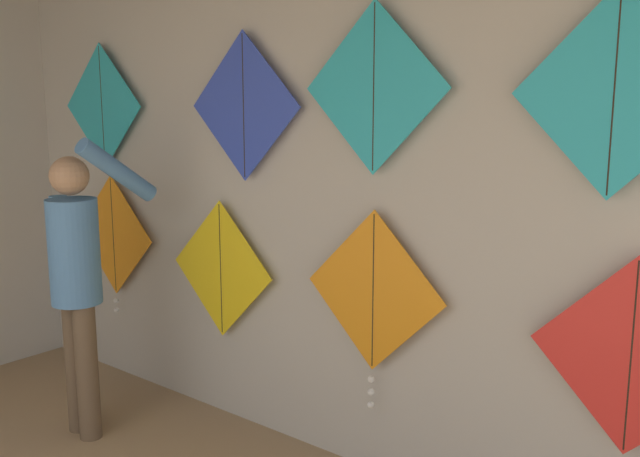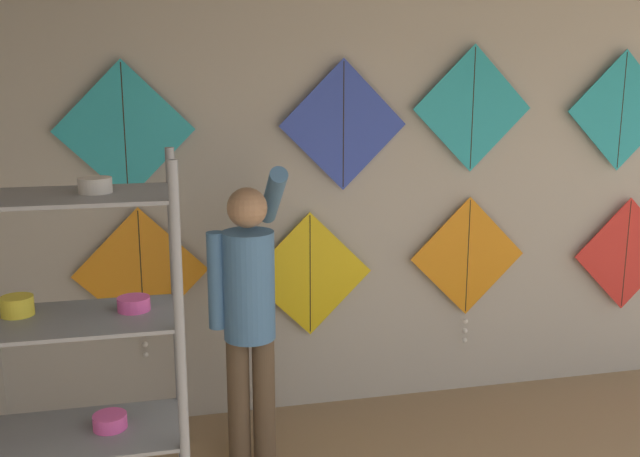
{
  "view_description": "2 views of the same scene",
  "coord_description": "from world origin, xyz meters",
  "px_view_note": "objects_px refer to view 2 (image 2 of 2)",
  "views": [
    {
      "loc": [
        2.43,
        0.56,
        1.97
      ],
      "look_at": [
        0.31,
        3.18,
        1.34
      ],
      "focal_mm": 40.0,
      "sensor_mm": 36.0,
      "label": 1
    },
    {
      "loc": [
        -1.59,
        -0.96,
        2.24
      ],
      "look_at": [
        -0.64,
        3.18,
        1.31
      ],
      "focal_mm": 40.0,
      "sensor_mm": 36.0,
      "label": 2
    }
  ],
  "objects_px": {
    "kite_0": "(141,276)",
    "kite_3": "(626,254)",
    "shopkeeper": "(249,305)",
    "kite_4": "(124,130)",
    "shelf_rack": "(24,452)",
    "kite_6": "(473,109)",
    "kite_1": "(310,274)",
    "kite_7": "(622,111)",
    "kite_5": "(343,125)",
    "kite_2": "(468,260)"
  },
  "relations": [
    {
      "from": "kite_6",
      "to": "kite_7",
      "type": "relative_size",
      "value": 1.0
    },
    {
      "from": "kite_4",
      "to": "kite_6",
      "type": "distance_m",
      "value": 2.22
    },
    {
      "from": "shopkeeper",
      "to": "kite_7",
      "type": "distance_m",
      "value": 2.95
    },
    {
      "from": "kite_1",
      "to": "kite_4",
      "type": "relative_size",
      "value": 1.0
    },
    {
      "from": "shelf_rack",
      "to": "kite_1",
      "type": "height_order",
      "value": "shelf_rack"
    },
    {
      "from": "kite_6",
      "to": "shopkeeper",
      "type": "bearing_deg",
      "value": -157.4
    },
    {
      "from": "shopkeeper",
      "to": "kite_1",
      "type": "distance_m",
      "value": 0.82
    },
    {
      "from": "shelf_rack",
      "to": "shopkeeper",
      "type": "xyz_separation_m",
      "value": [
        0.9,
        1.56,
        -0.1
      ]
    },
    {
      "from": "kite_6",
      "to": "kite_3",
      "type": "bearing_deg",
      "value": 0.0
    },
    {
      "from": "kite_4",
      "to": "kite_6",
      "type": "bearing_deg",
      "value": 0.0
    },
    {
      "from": "shelf_rack",
      "to": "kite_6",
      "type": "xyz_separation_m",
      "value": [
        2.49,
        2.22,
        0.92
      ]
    },
    {
      "from": "kite_2",
      "to": "kite_4",
      "type": "bearing_deg",
      "value": 179.99
    },
    {
      "from": "shopkeeper",
      "to": "kite_4",
      "type": "bearing_deg",
      "value": 141.56
    },
    {
      "from": "shopkeeper",
      "to": "kite_4",
      "type": "xyz_separation_m",
      "value": [
        -0.63,
        0.66,
        0.92
      ]
    },
    {
      "from": "kite_0",
      "to": "kite_7",
      "type": "bearing_deg",
      "value": 0.01
    },
    {
      "from": "kite_2",
      "to": "kite_0",
      "type": "bearing_deg",
      "value": 180.0
    },
    {
      "from": "kite_5",
      "to": "kite_6",
      "type": "height_order",
      "value": "kite_6"
    },
    {
      "from": "kite_5",
      "to": "kite_2",
      "type": "bearing_deg",
      "value": -0.03
    },
    {
      "from": "kite_1",
      "to": "kite_6",
      "type": "height_order",
      "value": "kite_6"
    },
    {
      "from": "kite_3",
      "to": "kite_5",
      "type": "relative_size",
      "value": 1.0
    },
    {
      "from": "shopkeeper",
      "to": "kite_4",
      "type": "height_order",
      "value": "kite_4"
    },
    {
      "from": "shopkeeper",
      "to": "kite_0",
      "type": "relative_size",
      "value": 1.81
    },
    {
      "from": "shelf_rack",
      "to": "kite_0",
      "type": "bearing_deg",
      "value": 81.85
    },
    {
      "from": "kite_6",
      "to": "kite_5",
      "type": "bearing_deg",
      "value": 180.0
    },
    {
      "from": "shelf_rack",
      "to": "kite_4",
      "type": "relative_size",
      "value": 2.41
    },
    {
      "from": "kite_2",
      "to": "kite_3",
      "type": "distance_m",
      "value": 1.24
    },
    {
      "from": "kite_0",
      "to": "kite_7",
      "type": "xyz_separation_m",
      "value": [
        3.28,
        0.0,
        0.97
      ]
    },
    {
      "from": "shelf_rack",
      "to": "kite_0",
      "type": "distance_m",
      "value": 2.24
    },
    {
      "from": "kite_2",
      "to": "kite_5",
      "type": "bearing_deg",
      "value": 179.97
    },
    {
      "from": "shopkeeper",
      "to": "kite_6",
      "type": "bearing_deg",
      "value": 30.23
    },
    {
      "from": "kite_2",
      "to": "kite_4",
      "type": "height_order",
      "value": "kite_4"
    },
    {
      "from": "kite_4",
      "to": "shopkeeper",
      "type": "bearing_deg",
      "value": -46.07
    },
    {
      "from": "kite_0",
      "to": "kite_1",
      "type": "bearing_deg",
      "value": 0.02
    },
    {
      "from": "shelf_rack",
      "to": "kite_1",
      "type": "xyz_separation_m",
      "value": [
        1.39,
        2.22,
        -0.14
      ]
    },
    {
      "from": "kite_3",
      "to": "kite_6",
      "type": "distance_m",
      "value": 1.64
    },
    {
      "from": "kite_2",
      "to": "kite_6",
      "type": "distance_m",
      "value": 1.03
    },
    {
      "from": "shopkeeper",
      "to": "kite_2",
      "type": "distance_m",
      "value": 1.73
    },
    {
      "from": "kite_7",
      "to": "kite_5",
      "type": "bearing_deg",
      "value": 180.0
    },
    {
      "from": "kite_1",
      "to": "kite_4",
      "type": "distance_m",
      "value": 1.47
    },
    {
      "from": "kite_1",
      "to": "kite_6",
      "type": "distance_m",
      "value": 1.52
    },
    {
      "from": "shelf_rack",
      "to": "kite_0",
      "type": "relative_size",
      "value": 2.07
    },
    {
      "from": "shelf_rack",
      "to": "kite_4",
      "type": "height_order",
      "value": "kite_4"
    },
    {
      "from": "shopkeeper",
      "to": "kite_1",
      "type": "bearing_deg",
      "value": 61.2
    },
    {
      "from": "shopkeeper",
      "to": "kite_6",
      "type": "relative_size",
      "value": 2.11
    },
    {
      "from": "kite_2",
      "to": "kite_3",
      "type": "height_order",
      "value": "kite_2"
    },
    {
      "from": "kite_4",
      "to": "kite_5",
      "type": "bearing_deg",
      "value": 0.0
    },
    {
      "from": "kite_0",
      "to": "kite_2",
      "type": "xyz_separation_m",
      "value": [
        2.18,
        -0.0,
        -0.03
      ]
    },
    {
      "from": "shelf_rack",
      "to": "kite_3",
      "type": "distance_m",
      "value": 4.35
    },
    {
      "from": "kite_0",
      "to": "kite_3",
      "type": "bearing_deg",
      "value": 0.01
    },
    {
      "from": "kite_4",
      "to": "kite_1",
      "type": "bearing_deg",
      "value": 0.0
    }
  ]
}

